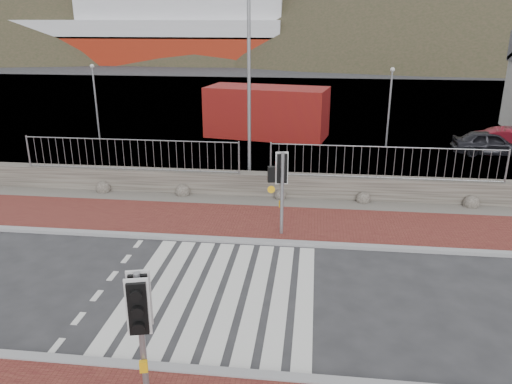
# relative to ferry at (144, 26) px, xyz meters

# --- Properties ---
(ground) EXTENTS (220.00, 220.00, 0.00)m
(ground) POSITION_rel_ferry_xyz_m (24.65, -67.90, -5.36)
(ground) COLOR #28282B
(ground) RESTS_ON ground
(sidewalk_far) EXTENTS (40.00, 3.00, 0.08)m
(sidewalk_far) POSITION_rel_ferry_xyz_m (24.65, -63.40, -5.32)
(sidewalk_far) COLOR brown
(sidewalk_far) RESTS_ON ground
(kerb_near) EXTENTS (40.00, 0.25, 0.12)m
(kerb_near) POSITION_rel_ferry_xyz_m (24.65, -70.90, -5.31)
(kerb_near) COLOR gray
(kerb_near) RESTS_ON ground
(kerb_far) EXTENTS (40.00, 0.25, 0.12)m
(kerb_far) POSITION_rel_ferry_xyz_m (24.65, -64.90, -5.31)
(kerb_far) COLOR gray
(kerb_far) RESTS_ON ground
(zebra_crossing) EXTENTS (4.62, 5.60, 0.01)m
(zebra_crossing) POSITION_rel_ferry_xyz_m (24.65, -67.90, -5.36)
(zebra_crossing) COLOR silver
(zebra_crossing) RESTS_ON ground
(gravel_strip) EXTENTS (40.00, 1.50, 0.06)m
(gravel_strip) POSITION_rel_ferry_xyz_m (24.65, -61.40, -5.33)
(gravel_strip) COLOR #59544C
(gravel_strip) RESTS_ON ground
(stone_wall) EXTENTS (40.00, 0.60, 0.90)m
(stone_wall) POSITION_rel_ferry_xyz_m (24.65, -60.60, -4.91)
(stone_wall) COLOR #443F37
(stone_wall) RESTS_ON ground
(railing) EXTENTS (18.07, 0.07, 1.22)m
(railing) POSITION_rel_ferry_xyz_m (24.65, -60.75, -3.54)
(railing) COLOR gray
(railing) RESTS_ON stone_wall
(quay) EXTENTS (120.00, 40.00, 0.50)m
(quay) POSITION_rel_ferry_xyz_m (24.65, -40.00, -5.36)
(quay) COLOR #4C4C4F
(quay) RESTS_ON ground
(water) EXTENTS (220.00, 50.00, 0.05)m
(water) POSITION_rel_ferry_xyz_m (24.65, -5.00, -5.36)
(water) COLOR #3F4C54
(water) RESTS_ON ground
(ferry) EXTENTS (50.00, 16.00, 20.00)m
(ferry) POSITION_rel_ferry_xyz_m (0.00, 0.00, 0.00)
(ferry) COLOR maroon
(ferry) RESTS_ON ground
(hills_backdrop) EXTENTS (254.00, 90.00, 100.00)m
(hills_backdrop) POSITION_rel_ferry_xyz_m (31.40, 20.00, -28.42)
(hills_backdrop) COLOR #292E1B
(hills_backdrop) RESTS_ON ground
(traffic_signal_near) EXTENTS (0.43, 0.32, 2.69)m
(traffic_signal_near) POSITION_rel_ferry_xyz_m (24.14, -71.93, -3.43)
(traffic_signal_near) COLOR gray
(traffic_signal_near) RESTS_ON ground
(traffic_signal_far) EXTENTS (0.67, 0.34, 2.71)m
(traffic_signal_far) POSITION_rel_ferry_xyz_m (25.88, -64.25, -3.40)
(traffic_signal_far) COLOR gray
(traffic_signal_far) RESTS_ON ground
(streetlight) EXTENTS (1.57, 0.57, 7.55)m
(streetlight) POSITION_rel_ferry_xyz_m (24.44, -59.83, -1.11)
(streetlight) COLOR gray
(streetlight) RESTS_ON ground
(shipping_container) EXTENTS (7.16, 4.00, 2.82)m
(shipping_container) POSITION_rel_ferry_xyz_m (24.08, -50.37, -3.95)
(shipping_container) COLOR maroon
(shipping_container) RESTS_ON ground
(car_a) EXTENTS (3.62, 1.53, 1.22)m
(car_a) POSITION_rel_ferry_xyz_m (35.55, -53.17, -4.75)
(car_a) COLOR black
(car_a) RESTS_ON ground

